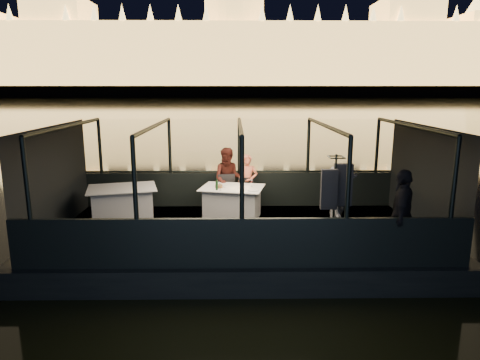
{
  "coord_description": "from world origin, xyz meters",
  "views": [
    {
      "loc": [
        -0.13,
        -9.0,
        3.6
      ],
      "look_at": [
        0.0,
        0.4,
        1.55
      ],
      "focal_mm": 32.0,
      "sensor_mm": 36.0,
      "label": 1
    }
  ],
  "objects_px": {
    "person_woman_coral": "(247,181)",
    "passenger_dark": "(402,215)",
    "wine_bottle": "(217,184)",
    "dining_table_central": "(232,203)",
    "passenger_stripe": "(340,204)",
    "chair_port_right": "(246,195)",
    "coat_stand": "(334,208)",
    "person_man_maroon": "(229,181)",
    "dining_table_aft": "(123,205)",
    "chair_port_left": "(226,195)"
  },
  "relations": [
    {
      "from": "dining_table_central",
      "to": "wine_bottle",
      "type": "distance_m",
      "value": 0.7
    },
    {
      "from": "dining_table_central",
      "to": "chair_port_left",
      "type": "distance_m",
      "value": 0.48
    },
    {
      "from": "dining_table_aft",
      "to": "wine_bottle",
      "type": "relative_size",
      "value": 5.77
    },
    {
      "from": "person_woman_coral",
      "to": "dining_table_aft",
      "type": "bearing_deg",
      "value": -157.12
    },
    {
      "from": "dining_table_central",
      "to": "coat_stand",
      "type": "xyz_separation_m",
      "value": [
        1.91,
        -2.26,
        0.51
      ]
    },
    {
      "from": "person_woman_coral",
      "to": "wine_bottle",
      "type": "distance_m",
      "value": 1.26
    },
    {
      "from": "chair_port_right",
      "to": "passenger_dark",
      "type": "height_order",
      "value": "passenger_dark"
    },
    {
      "from": "chair_port_left",
      "to": "wine_bottle",
      "type": "xyz_separation_m",
      "value": [
        -0.21,
        -0.73,
        0.47
      ]
    },
    {
      "from": "person_woman_coral",
      "to": "passenger_dark",
      "type": "distance_m",
      "value": 4.24
    },
    {
      "from": "dining_table_aft",
      "to": "person_woman_coral",
      "type": "relative_size",
      "value": 1.08
    },
    {
      "from": "passenger_stripe",
      "to": "chair_port_right",
      "type": "bearing_deg",
      "value": 53.24
    },
    {
      "from": "wine_bottle",
      "to": "person_man_maroon",
      "type": "bearing_deg",
      "value": 75.56
    },
    {
      "from": "chair_port_right",
      "to": "person_woman_coral",
      "type": "relative_size",
      "value": 0.59
    },
    {
      "from": "dining_table_central",
      "to": "person_man_maroon",
      "type": "height_order",
      "value": "person_man_maroon"
    },
    {
      "from": "dining_table_central",
      "to": "passenger_dark",
      "type": "distance_m",
      "value": 4.03
    },
    {
      "from": "dining_table_central",
      "to": "person_woman_coral",
      "type": "xyz_separation_m",
      "value": [
        0.39,
        0.72,
        0.36
      ]
    },
    {
      "from": "chair_port_right",
      "to": "person_woman_coral",
      "type": "height_order",
      "value": "person_woman_coral"
    },
    {
      "from": "coat_stand",
      "to": "passenger_dark",
      "type": "xyz_separation_m",
      "value": [
        1.16,
        -0.3,
        -0.05
      ]
    },
    {
      "from": "person_woman_coral",
      "to": "passenger_dark",
      "type": "height_order",
      "value": "passenger_dark"
    },
    {
      "from": "coat_stand",
      "to": "person_man_maroon",
      "type": "relative_size",
      "value": 1.18
    },
    {
      "from": "dining_table_aft",
      "to": "person_man_maroon",
      "type": "height_order",
      "value": "person_man_maroon"
    },
    {
      "from": "dining_table_central",
      "to": "wine_bottle",
      "type": "relative_size",
      "value": 5.42
    },
    {
      "from": "passenger_dark",
      "to": "person_woman_coral",
      "type": "bearing_deg",
      "value": -115.26
    },
    {
      "from": "coat_stand",
      "to": "passenger_stripe",
      "type": "bearing_deg",
      "value": 63.75
    },
    {
      "from": "person_man_maroon",
      "to": "wine_bottle",
      "type": "height_order",
      "value": "person_man_maroon"
    },
    {
      "from": "person_woman_coral",
      "to": "wine_bottle",
      "type": "height_order",
      "value": "person_woman_coral"
    },
    {
      "from": "dining_table_central",
      "to": "person_man_maroon",
      "type": "distance_m",
      "value": 0.81
    },
    {
      "from": "chair_port_right",
      "to": "chair_port_left",
      "type": "bearing_deg",
      "value": 159.29
    },
    {
      "from": "dining_table_aft",
      "to": "wine_bottle",
      "type": "xyz_separation_m",
      "value": [
        2.21,
        -0.07,
        0.53
      ]
    },
    {
      "from": "dining_table_central",
      "to": "passenger_stripe",
      "type": "xyz_separation_m",
      "value": [
        2.14,
        -1.8,
        0.47
      ]
    },
    {
      "from": "chair_port_left",
      "to": "passenger_dark",
      "type": "xyz_separation_m",
      "value": [
        3.22,
        -3.01,
        0.4
      ]
    },
    {
      "from": "chair_port_left",
      "to": "coat_stand",
      "type": "xyz_separation_m",
      "value": [
        2.06,
        -2.71,
        0.45
      ]
    },
    {
      "from": "passenger_dark",
      "to": "wine_bottle",
      "type": "relative_size",
      "value": 6.31
    },
    {
      "from": "person_man_maroon",
      "to": "passenger_stripe",
      "type": "height_order",
      "value": "passenger_stripe"
    },
    {
      "from": "chair_port_right",
      "to": "coat_stand",
      "type": "relative_size",
      "value": 0.45
    },
    {
      "from": "dining_table_central",
      "to": "dining_table_aft",
      "type": "relative_size",
      "value": 0.94
    },
    {
      "from": "chair_port_left",
      "to": "person_man_maroon",
      "type": "xyz_separation_m",
      "value": [
        0.05,
        0.27,
        0.3
      ]
    },
    {
      "from": "passenger_stripe",
      "to": "coat_stand",
      "type": "bearing_deg",
      "value": 168.54
    },
    {
      "from": "dining_table_central",
      "to": "coat_stand",
      "type": "height_order",
      "value": "coat_stand"
    },
    {
      "from": "coat_stand",
      "to": "chair_port_left",
      "type": "bearing_deg",
      "value": 127.13
    },
    {
      "from": "dining_table_central",
      "to": "wine_bottle",
      "type": "bearing_deg",
      "value": -141.39
    },
    {
      "from": "dining_table_aft",
      "to": "passenger_dark",
      "type": "bearing_deg",
      "value": -22.61
    },
    {
      "from": "person_man_maroon",
      "to": "passenger_dark",
      "type": "relative_size",
      "value": 0.95
    },
    {
      "from": "chair_port_left",
      "to": "coat_stand",
      "type": "relative_size",
      "value": 0.49
    },
    {
      "from": "person_man_maroon",
      "to": "wine_bottle",
      "type": "bearing_deg",
      "value": -101.74
    },
    {
      "from": "dining_table_central",
      "to": "passenger_dark",
      "type": "bearing_deg",
      "value": -39.85
    },
    {
      "from": "dining_table_central",
      "to": "chair_port_left",
      "type": "bearing_deg",
      "value": 108.02
    },
    {
      "from": "dining_table_central",
      "to": "coat_stand",
      "type": "bearing_deg",
      "value": -49.88
    },
    {
      "from": "coat_stand",
      "to": "passenger_stripe",
      "type": "distance_m",
      "value": 0.52
    },
    {
      "from": "coat_stand",
      "to": "passenger_dark",
      "type": "bearing_deg",
      "value": -14.37
    }
  ]
}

